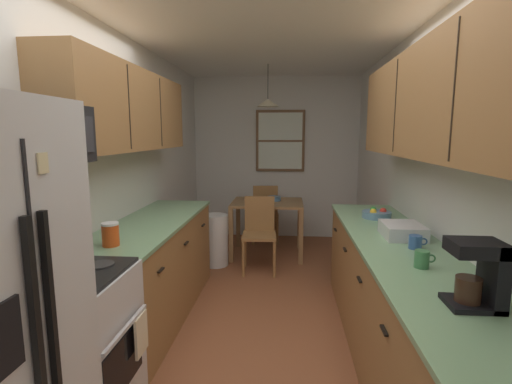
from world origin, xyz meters
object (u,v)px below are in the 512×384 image
stove_range (68,352)px  mug_by_coffeemaker (422,259)px  table_serving_bowl (274,198)px  trash_bin (216,240)px  dining_table (267,210)px  mug_spare (416,242)px  fruit_bowl (377,214)px  storage_canister (110,234)px  dish_rack (402,231)px  dining_chair_far (265,211)px  microwave_over_range (28,134)px  coffee_maker (481,273)px  dining_chair_near (259,230)px

stove_range → mug_by_coffeemaker: bearing=9.4°
table_serving_bowl → trash_bin: bearing=-142.2°
dining_table → mug_spare: 2.76m
mug_spare → fruit_bowl: fruit_bowl is taller
storage_canister → stove_range: bearing=-89.4°
dish_rack → dining_table: bearing=117.0°
stove_range → mug_spare: stove_range is taller
trash_bin → mug_by_coffeemaker: size_ratio=5.52×
table_serving_bowl → dining_chair_far: bearing=107.4°
microwave_over_range → fruit_bowl: 2.77m
microwave_over_range → table_serving_bowl: size_ratio=3.43×
coffee_maker → table_serving_bowl: bearing=106.8°
mug_by_coffeemaker → dining_table: bearing=110.1°
dining_chair_far → storage_canister: (-0.86, -3.20, 0.48)m
microwave_over_range → coffee_maker: size_ratio=2.11×
storage_canister → mug_spare: 2.06m
dining_chair_near → dish_rack: 2.07m
fruit_bowl → table_serving_bowl: (-1.00, 1.66, -0.16)m
dining_chair_near → coffee_maker: bearing=-66.7°
dining_chair_far → coffee_maker: (1.20, -3.94, 0.56)m
coffee_maker → mug_by_coffeemaker: size_ratio=2.53×
stove_range → trash_bin: 2.75m
mug_spare → fruit_bowl: (-0.04, 0.93, -0.01)m
coffee_maker → dish_rack: coffee_maker is taller
trash_bin → table_serving_bowl: 1.01m
dining_table → mug_spare: mug_spare is taller
dining_chair_far → mug_spare: mug_spare is taller
trash_bin → dish_rack: 2.55m
table_serving_bowl → mug_by_coffeemaker: bearing=-72.0°
dining_chair_near → fruit_bowl: 1.58m
fruit_bowl → dish_rack: size_ratio=0.76×
microwave_over_range → fruit_bowl: microwave_over_range is taller
dining_table → trash_bin: bearing=-143.2°
dining_chair_near → table_serving_bowl: (0.15, 0.67, 0.28)m
dining_table → table_serving_bowl: (0.09, 0.09, 0.15)m
trash_bin → stove_range: bearing=-96.2°
stove_range → storage_canister: size_ratio=6.76×
microwave_over_range → coffee_maker: (2.16, -0.16, -0.60)m
dining_table → table_serving_bowl: table_serving_bowl is taller
mug_by_coffeemaker → storage_canister: bearing=172.7°
dining_table → dining_chair_near: 0.60m
mug_by_coffeemaker → mug_spare: bearing=77.3°
stove_range → trash_bin: (0.29, 2.73, -0.14)m
dining_chair_far → trash_bin: 1.20m
stove_range → dining_table: size_ratio=1.15×
dish_rack → dining_chair_far: bearing=113.2°
dining_chair_near → dining_chair_far: 1.16m
mug_by_coffeemaker → fruit_bowl: mug_by_coffeemaker is taller
fruit_bowl → table_serving_bowl: bearing=121.1°
dining_chair_far → dish_rack: bearing=-66.8°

